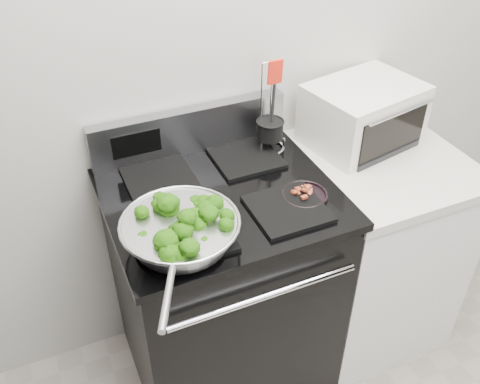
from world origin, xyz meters
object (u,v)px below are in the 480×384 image
bacon_plate (305,193)px  gas_range (223,286)px  toaster_oven (363,114)px  skillet (180,231)px  utensil_holder (270,134)px

bacon_plate → gas_range: bearing=152.9°
gas_range → bacon_plate: size_ratio=7.09×
toaster_oven → skillet: bearing=-170.4°
bacon_plate → skillet: bearing=-172.8°
utensil_holder → gas_range: bearing=-146.1°
gas_range → skillet: gas_range is taller
utensil_holder → skillet: bearing=-142.4°
bacon_plate → utensil_holder: 0.33m
bacon_plate → toaster_oven: bearing=33.8°
gas_range → skillet: (-0.21, -0.19, 0.52)m
skillet → bacon_plate: bearing=32.1°
gas_range → toaster_oven: toaster_oven is taller
skillet → bacon_plate: skillet is taller
bacon_plate → toaster_oven: (0.41, 0.27, 0.07)m
skillet → bacon_plate: size_ratio=3.46×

